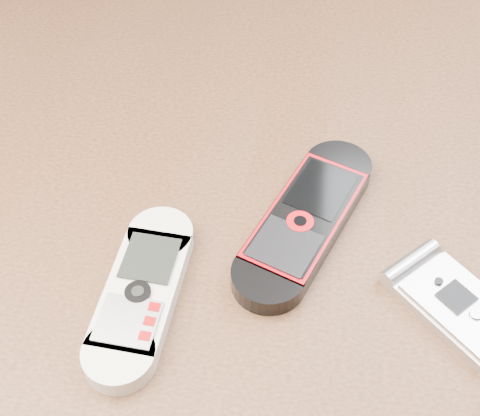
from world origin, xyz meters
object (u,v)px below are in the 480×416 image
at_px(table, 234,296).
at_px(nokia_white, 141,292).
at_px(nokia_black_red, 306,219).
at_px(motorola_razr, 457,305).

distance_m(table, nokia_white, 0.15).
relative_size(nokia_white, nokia_black_red, 0.84).
bearing_deg(table, motorola_razr, -22.37).
relative_size(table, motorola_razr, 12.91).
distance_m(nokia_white, motorola_razr, 0.21).
bearing_deg(table, nokia_white, -122.88).
height_order(nokia_black_red, motorola_razr, nokia_black_red).
xyz_separation_m(table, motorola_razr, (0.16, -0.06, 0.11)).
distance_m(nokia_black_red, motorola_razr, 0.12).
bearing_deg(nokia_white, nokia_black_red, 40.16).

